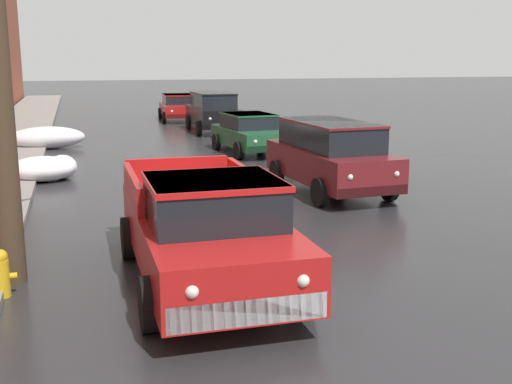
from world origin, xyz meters
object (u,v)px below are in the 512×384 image
object	(u,v)px
sedan_green_parked_kerbside_mid	(250,132)
fire_hydrant	(1,273)
sedan_red_queued_behind_truck	(178,107)
suv_maroon_parked_kerbside_close	(330,154)
suv_black_parked_far_down_block	(213,110)
pickup_truck_red_approaching_near_lane	(206,229)

from	to	relation	value
sedan_green_parked_kerbside_mid	fire_hydrant	size ratio (longest dim) A/B	5.82
sedan_red_queued_behind_truck	sedan_green_parked_kerbside_mid	bearing A→B (deg)	-87.56
suv_maroon_parked_kerbside_close	fire_hydrant	xyz separation A→B (m)	(-7.30, -5.47, -0.63)
sedan_green_parked_kerbside_mid	fire_hydrant	distance (m)	14.57
suv_black_parked_far_down_block	fire_hydrant	xyz separation A→B (m)	(-7.30, -19.60, -0.63)
suv_maroon_parked_kerbside_close	sedan_red_queued_behind_truck	world-z (taller)	suv_maroon_parked_kerbside_close
suv_maroon_parked_kerbside_close	sedan_red_queued_behind_truck	bearing A→B (deg)	91.94
suv_maroon_parked_kerbside_close	fire_hydrant	world-z (taller)	suv_maroon_parked_kerbside_close
suv_maroon_parked_kerbside_close	fire_hydrant	distance (m)	9.15
suv_maroon_parked_kerbside_close	sedan_green_parked_kerbside_mid	xyz separation A→B (m)	(-0.13, 7.20, -0.24)
suv_maroon_parked_kerbside_close	sedan_red_queued_behind_truck	size ratio (longest dim) A/B	1.02
sedan_red_queued_behind_truck	fire_hydrant	xyz separation A→B (m)	(-6.62, -25.55, -0.40)
suv_maroon_parked_kerbside_close	pickup_truck_red_approaching_near_lane	bearing A→B (deg)	-127.05
pickup_truck_red_approaching_near_lane	suv_maroon_parked_kerbside_close	world-z (taller)	suv_maroon_parked_kerbside_close
suv_maroon_parked_kerbside_close	suv_black_parked_far_down_block	size ratio (longest dim) A/B	1.00
suv_black_parked_far_down_block	pickup_truck_red_approaching_near_lane	bearing A→B (deg)	-102.41
pickup_truck_red_approaching_near_lane	suv_black_parked_far_down_block	distance (m)	20.41
pickup_truck_red_approaching_near_lane	suv_maroon_parked_kerbside_close	bearing A→B (deg)	52.95
sedan_green_parked_kerbside_mid	suv_maroon_parked_kerbside_close	bearing A→B (deg)	-88.95
suv_maroon_parked_kerbside_close	sedan_red_queued_behind_truck	distance (m)	20.09
fire_hydrant	sedan_green_parked_kerbside_mid	bearing A→B (deg)	60.48
pickup_truck_red_approaching_near_lane	fire_hydrant	size ratio (longest dim) A/B	7.36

